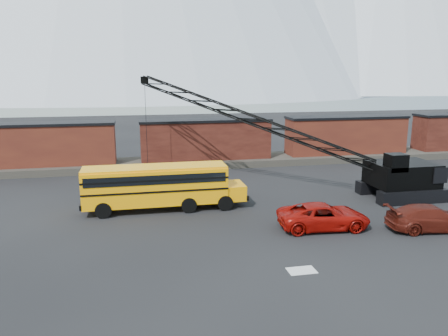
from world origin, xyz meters
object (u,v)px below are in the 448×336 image
(school_bus, at_px, (161,185))
(red_pickup, at_px, (324,216))
(crawler_crane, at_px, (255,121))
(maroon_suv, at_px, (431,218))

(school_bus, distance_m, red_pickup, 11.49)
(school_bus, height_order, crawler_crane, crawler_crane)
(school_bus, xyz_separation_m, red_pickup, (9.76, -5.97, -1.00))
(crawler_crane, bearing_deg, red_pickup, -82.21)
(crawler_crane, bearing_deg, school_bus, -149.40)
(maroon_suv, xyz_separation_m, crawler_crane, (-7.88, 12.52, 4.87))
(maroon_suv, distance_m, crawler_crane, 15.58)
(school_bus, relative_size, crawler_crane, 0.52)
(school_bus, xyz_separation_m, crawler_crane, (8.28, 4.89, 3.87))
(red_pickup, distance_m, maroon_suv, 6.60)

